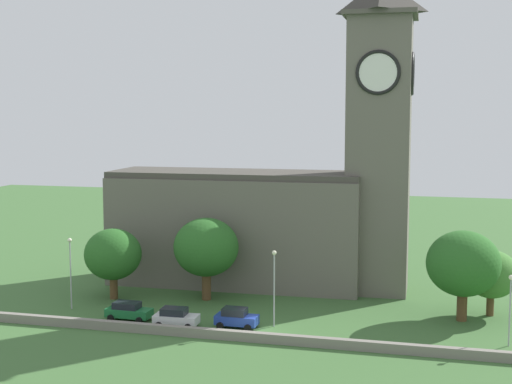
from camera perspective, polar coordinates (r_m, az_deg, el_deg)
ground_plane at (r=82.48m, az=2.50°, el=-7.95°), size 200.00×200.00×0.00m
church at (r=84.49m, az=1.75°, el=-0.69°), size 35.37×10.36×34.86m
quay_barrier at (r=65.85m, az=-0.72°, el=-11.27°), size 55.04×0.70×0.86m
car_green at (r=73.19m, az=-9.99°, el=-9.18°), size 4.54×2.31×1.77m
car_white at (r=70.24m, az=-6.32°, el=-9.76°), size 4.28×2.33×1.83m
car_blue at (r=69.60m, az=-1.57°, el=-9.85°), size 4.04×2.22×1.89m
streetlamp_west_end at (r=77.40m, az=-14.38°, el=-5.36°), size 0.44×0.44×7.44m
streetlamp_west_mid at (r=68.95m, az=1.43°, el=-6.63°), size 0.44×0.44×7.35m
streetlamp_central at (r=67.16m, az=19.35°, el=-7.87°), size 0.44×0.44×6.33m
tree_riverside_east at (r=73.49m, az=15.97°, el=-5.45°), size 7.13×7.13×8.90m
tree_riverside_west at (r=76.45m, az=18.00°, el=-6.18°), size 5.34×5.34×6.62m
tree_by_tower at (r=80.52m, az=-11.17°, el=-4.83°), size 6.20×6.20×7.74m
tree_churchyard at (r=78.66m, az=-3.94°, el=-4.37°), size 7.04×7.04×8.97m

